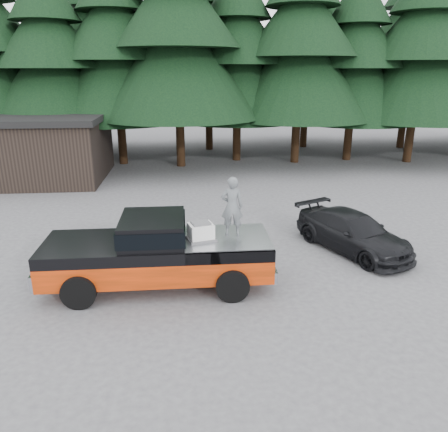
{
  "coord_description": "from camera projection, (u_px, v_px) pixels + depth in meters",
  "views": [
    {
      "loc": [
        -0.75,
        -11.25,
        5.48
      ],
      "look_at": [
        0.26,
        0.0,
        1.67
      ],
      "focal_mm": 35.0,
      "sensor_mm": 36.0,
      "label": 1
    }
  ],
  "objects": [
    {
      "name": "air_compressor",
      "position": [
        201.0,
        232.0,
        11.1
      ],
      "size": [
        0.71,
        0.64,
        0.41
      ],
      "primitive_type": "cube",
      "rotation": [
        0.0,
        0.0,
        0.27
      ],
      "color": "silver",
      "rests_on": "pickup_truck"
    },
    {
      "name": "treeline",
      "position": [
        201.0,
        30.0,
        26.22
      ],
      "size": [
        60.15,
        16.05,
        17.5
      ],
      "color": "black",
      "rests_on": "ground"
    },
    {
      "name": "ground",
      "position": [
        215.0,
        272.0,
        12.43
      ],
      "size": [
        120.0,
        120.0,
        0.0
      ],
      "primitive_type": "plane",
      "color": "#464648",
      "rests_on": "ground"
    },
    {
      "name": "truck_cab",
      "position": [
        153.0,
        228.0,
        11.13
      ],
      "size": [
        1.66,
        1.9,
        0.59
      ],
      "primitive_type": "cube",
      "color": "black",
      "rests_on": "pickup_truck"
    },
    {
      "name": "utility_building",
      "position": [
        24.0,
        147.0,
        22.46
      ],
      "size": [
        8.4,
        6.4,
        3.3
      ],
      "color": "black",
      "rests_on": "ground"
    },
    {
      "name": "parked_car",
      "position": [
        353.0,
        232.0,
        13.73
      ],
      "size": [
        3.29,
        4.45,
        1.2
      ],
      "primitive_type": "imported",
      "rotation": [
        0.0,
        0.0,
        0.44
      ],
      "color": "black",
      "rests_on": "ground"
    },
    {
      "name": "pickup_truck",
      "position": [
        158.0,
        262.0,
        11.44
      ],
      "size": [
        6.0,
        2.04,
        1.33
      ],
      "primitive_type": null,
      "color": "red",
      "rests_on": "ground"
    },
    {
      "name": "man_on_bed",
      "position": [
        232.0,
        206.0,
        11.26
      ],
      "size": [
        0.59,
        0.41,
        1.57
      ],
      "primitive_type": "imported",
      "rotation": [
        0.0,
        0.0,
        3.08
      ],
      "color": "#595E61",
      "rests_on": "pickup_truck"
    }
  ]
}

